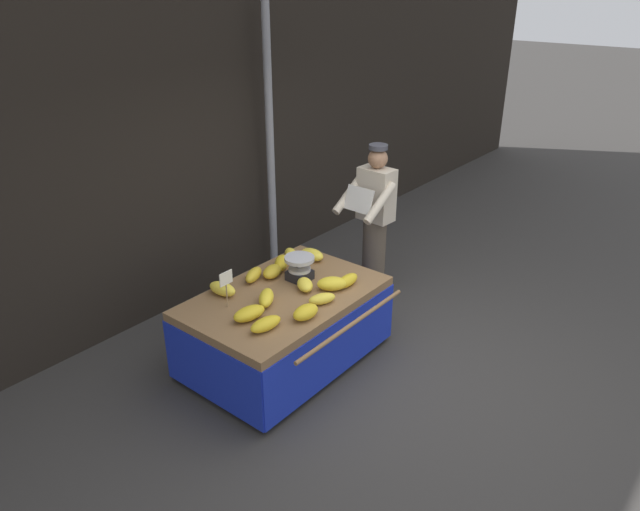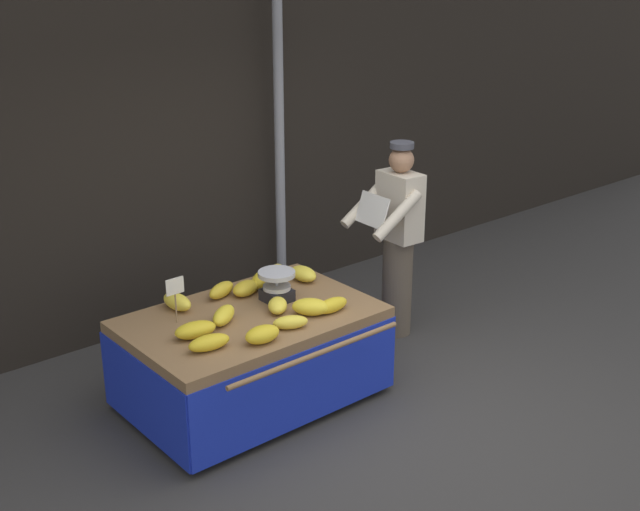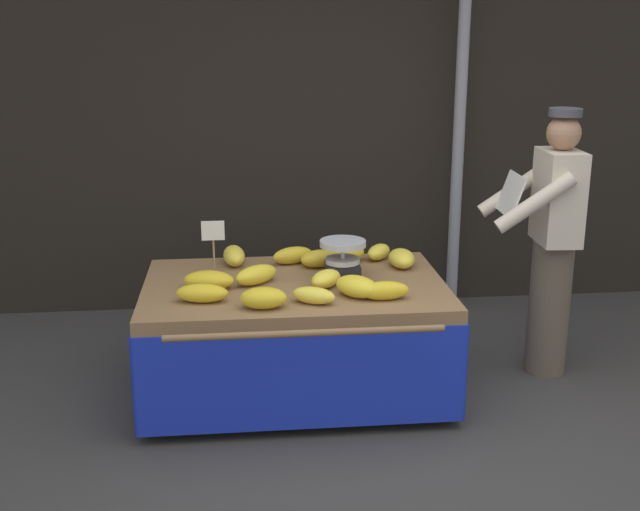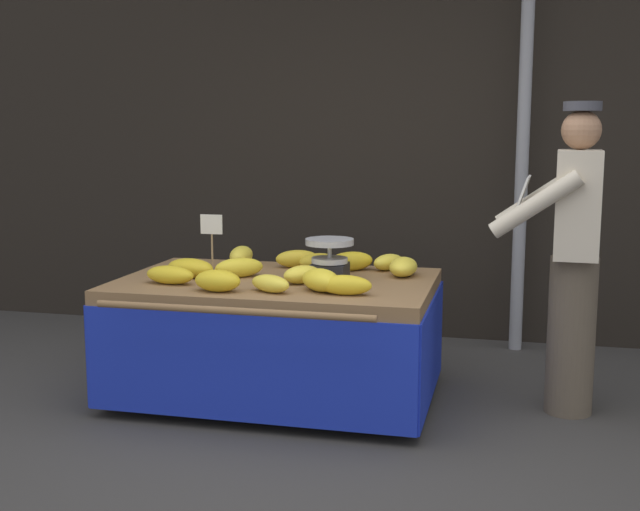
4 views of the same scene
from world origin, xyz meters
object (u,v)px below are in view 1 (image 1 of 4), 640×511
at_px(banana_bunch_3, 266,324).
at_px(vendor_person, 374,220).
at_px(street_pole, 270,145).
at_px(banana_bunch_10, 254,275).
at_px(banana_bunch_12, 281,263).
at_px(price_sign, 226,282).
at_px(banana_bunch_1, 347,281).
at_px(banana_bunch_6, 305,285).
at_px(banana_bunch_5, 266,298).
at_px(weighing_scale, 300,268).
at_px(banana_bunch_4, 291,254).
at_px(banana_bunch_0, 222,289).
at_px(banana_bunch_2, 332,284).
at_px(banana_cart, 285,311).
at_px(banana_bunch_7, 312,255).
at_px(banana_bunch_9, 249,313).
at_px(banana_bunch_11, 322,299).
at_px(banana_bunch_13, 306,312).

xyz_separation_m(banana_bunch_3, vendor_person, (2.18, 0.43, 0.11)).
bearing_deg(vendor_person, street_pole, 102.08).
distance_m(banana_bunch_10, banana_bunch_12, 0.35).
relative_size(banana_bunch_3, vendor_person, 0.17).
xyz_separation_m(price_sign, banana_bunch_1, (0.96, -0.57, -0.19)).
relative_size(banana_bunch_6, banana_bunch_12, 0.81).
xyz_separation_m(street_pole, banana_bunch_1, (-0.89, -1.77, -0.79)).
height_order(banana_bunch_3, banana_bunch_10, banana_bunch_10).
distance_m(banana_bunch_5, vendor_person, 1.88).
distance_m(weighing_scale, banana_bunch_5, 0.53).
bearing_deg(banana_bunch_4, banana_bunch_0, -178.57).
relative_size(banana_bunch_12, vendor_person, 0.17).
bearing_deg(banana_bunch_3, weighing_scale, 23.28).
xyz_separation_m(banana_bunch_2, banana_bunch_4, (0.25, 0.72, -0.01)).
xyz_separation_m(banana_cart, price_sign, (-0.48, 0.22, 0.43)).
height_order(banana_bunch_2, vendor_person, vendor_person).
bearing_deg(banana_bunch_12, banana_bunch_7, -17.91).
distance_m(street_pole, banana_bunch_3, 2.68).
xyz_separation_m(banana_bunch_1, banana_bunch_4, (0.11, 0.79, -0.00)).
distance_m(banana_bunch_0, banana_bunch_10, 0.38).
bearing_deg(weighing_scale, banana_bunch_9, -170.04).
height_order(banana_cart, banana_bunch_11, banana_bunch_11).
bearing_deg(banana_bunch_9, vendor_person, 5.76).
bearing_deg(banana_bunch_2, banana_cart, 139.71).
distance_m(banana_bunch_3, banana_bunch_10, 0.88).
bearing_deg(banana_cart, street_pole, 46.21).
bearing_deg(banana_bunch_0, price_sign, -121.66).
height_order(banana_bunch_0, banana_bunch_7, banana_bunch_0).
relative_size(banana_bunch_9, banana_bunch_11, 1.18).
height_order(street_pole, price_sign, street_pole).
height_order(price_sign, banana_bunch_9, price_sign).
bearing_deg(banana_cart, banana_bunch_2, -40.29).
xyz_separation_m(street_pole, price_sign, (-1.85, -1.20, -0.60)).
bearing_deg(vendor_person, banana_bunch_2, -161.67).
xyz_separation_m(banana_cart, banana_bunch_12, (0.36, 0.37, 0.24)).
xyz_separation_m(banana_bunch_12, banana_bunch_13, (-0.56, -0.79, -0.00)).
bearing_deg(banana_bunch_0, banana_cart, -49.31).
distance_m(banana_bunch_5, banana_bunch_7, 0.96).
bearing_deg(banana_bunch_13, banana_bunch_9, 130.73).
bearing_deg(banana_bunch_9, banana_cart, 7.49).
xyz_separation_m(banana_bunch_13, vendor_person, (1.84, 0.57, 0.10)).
height_order(banana_bunch_1, banana_bunch_2, banana_bunch_2).
height_order(banana_bunch_0, vendor_person, vendor_person).
distance_m(banana_bunch_6, banana_bunch_13, 0.50).
xyz_separation_m(street_pole, banana_bunch_4, (-0.78, -0.98, -0.80)).
xyz_separation_m(banana_cart, banana_bunch_3, (-0.54, -0.28, 0.23)).
distance_m(banana_cart, banana_bunch_11, 0.44).
xyz_separation_m(street_pole, weighing_scale, (-1.07, -1.35, -0.73)).
height_order(banana_bunch_9, banana_bunch_10, same).
bearing_deg(banana_bunch_3, banana_bunch_9, 82.20).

